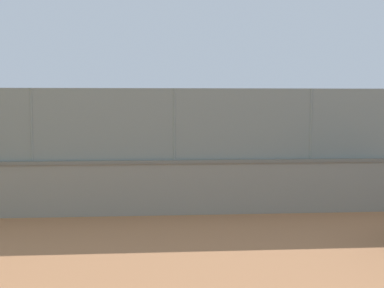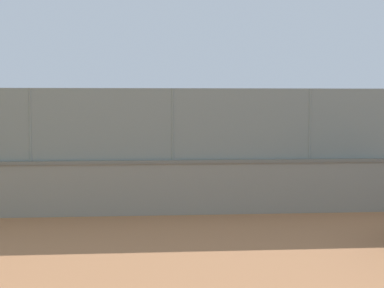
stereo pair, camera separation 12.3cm
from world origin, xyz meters
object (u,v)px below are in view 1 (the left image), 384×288
at_px(player_crossing_court, 175,161).
at_px(sports_ball, 234,195).
at_px(player_foreground_swinging, 108,146).
at_px(player_near_wall_returning, 287,143).

relative_size(player_crossing_court, sports_ball, 8.20).
bearing_deg(sports_ball, player_foreground_swinging, -65.11).
xyz_separation_m(player_near_wall_returning, sports_ball, (3.90, 8.72, -0.80)).
relative_size(player_near_wall_returning, player_foreground_swinging, 0.99).
bearing_deg(player_foreground_swinging, sports_ball, 114.89).
xyz_separation_m(player_foreground_swinging, sports_ball, (-3.65, 7.88, -0.81)).
bearing_deg(player_near_wall_returning, sports_ball, 65.91).
height_order(player_crossing_court, sports_ball, player_crossing_court).
height_order(player_crossing_court, player_foreground_swinging, player_foreground_swinging).
distance_m(player_crossing_court, sports_ball, 2.45).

